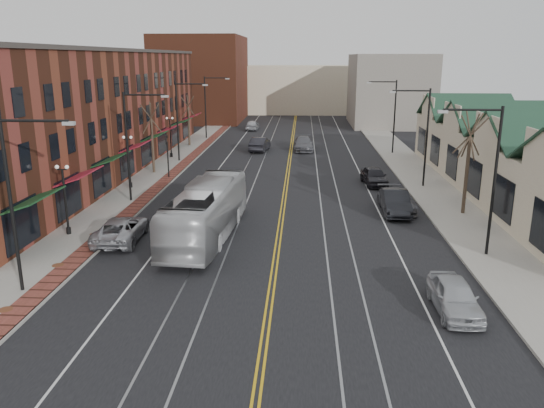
# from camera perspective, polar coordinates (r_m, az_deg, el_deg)

# --- Properties ---
(ground) EXTENTS (160.00, 160.00, 0.00)m
(ground) POSITION_cam_1_polar(r_m,az_deg,el_deg) (24.31, -0.20, -10.18)
(ground) COLOR black
(ground) RESTS_ON ground
(sidewalk_left) EXTENTS (4.00, 120.00, 0.15)m
(sidewalk_left) POSITION_cam_1_polar(r_m,az_deg,el_deg) (45.17, -13.97, 1.65)
(sidewalk_left) COLOR gray
(sidewalk_left) RESTS_ON ground
(sidewalk_right) EXTENTS (4.00, 120.00, 0.15)m
(sidewalk_right) POSITION_cam_1_polar(r_m,az_deg,el_deg) (44.45, 17.09, 1.20)
(sidewalk_right) COLOR gray
(sidewalk_right) RESTS_ON ground
(building_left) EXTENTS (10.00, 50.00, 11.00)m
(building_left) POSITION_cam_1_polar(r_m,az_deg,el_deg) (53.18, -19.45, 9.21)
(building_left) COLOR brown
(building_left) RESTS_ON ground
(building_right) EXTENTS (8.00, 36.00, 4.60)m
(building_right) POSITION_cam_1_polar(r_m,az_deg,el_deg) (45.80, 24.63, 3.73)
(building_right) COLOR beige
(building_right) RESTS_ON ground
(backdrop_left) EXTENTS (14.00, 18.00, 14.00)m
(backdrop_left) POSITION_cam_1_polar(r_m,az_deg,el_deg) (93.56, -7.56, 13.21)
(backdrop_left) COLOR brown
(backdrop_left) RESTS_ON ground
(backdrop_mid) EXTENTS (22.00, 14.00, 9.00)m
(backdrop_mid) POSITION_cam_1_polar(r_m,az_deg,el_deg) (107.04, 2.66, 12.26)
(backdrop_mid) COLOR beige
(backdrop_mid) RESTS_ON ground
(backdrop_right) EXTENTS (12.00, 16.00, 11.00)m
(backdrop_right) POSITION_cam_1_polar(r_m,az_deg,el_deg) (88.07, 12.51, 11.88)
(backdrop_right) COLOR slate
(backdrop_right) RESTS_ON ground
(streetlight_l_0) EXTENTS (3.33, 0.25, 8.00)m
(streetlight_l_0) POSITION_cam_1_polar(r_m,az_deg,el_deg) (25.74, -25.59, 1.60)
(streetlight_l_0) COLOR black
(streetlight_l_0) RESTS_ON sidewalk_left
(streetlight_l_1) EXTENTS (3.33, 0.25, 8.00)m
(streetlight_l_1) POSITION_cam_1_polar(r_m,az_deg,el_deg) (40.22, -14.78, 7.13)
(streetlight_l_1) COLOR black
(streetlight_l_1) RESTS_ON sidewalk_left
(streetlight_l_2) EXTENTS (3.33, 0.25, 8.00)m
(streetlight_l_2) POSITION_cam_1_polar(r_m,az_deg,el_deg) (55.55, -9.72, 9.60)
(streetlight_l_2) COLOR black
(streetlight_l_2) RESTS_ON sidewalk_left
(streetlight_l_3) EXTENTS (3.33, 0.25, 8.00)m
(streetlight_l_3) POSITION_cam_1_polar(r_m,az_deg,el_deg) (71.17, -6.84, 10.96)
(streetlight_l_3) COLOR black
(streetlight_l_3) RESTS_ON sidewalk_left
(streetlight_r_0) EXTENTS (3.33, 0.25, 8.00)m
(streetlight_r_0) POSITION_cam_1_polar(r_m,az_deg,el_deg) (30.01, 22.15, 3.78)
(streetlight_r_0) COLOR black
(streetlight_r_0) RESTS_ON sidewalk_right
(streetlight_r_1) EXTENTS (3.33, 0.25, 8.00)m
(streetlight_r_1) POSITION_cam_1_polar(r_m,az_deg,el_deg) (45.26, 15.82, 7.94)
(streetlight_r_1) COLOR black
(streetlight_r_1) RESTS_ON sidewalk_right
(streetlight_r_2) EXTENTS (3.33, 0.25, 8.00)m
(streetlight_r_2) POSITION_cam_1_polar(r_m,az_deg,el_deg) (60.89, 12.67, 9.95)
(streetlight_r_2) COLOR black
(streetlight_r_2) RESTS_ON sidewalk_right
(lamppost_l_1) EXTENTS (0.84, 0.28, 4.27)m
(lamppost_l_1) POSITION_cam_1_polar(r_m,az_deg,el_deg) (34.09, -21.33, 0.27)
(lamppost_l_1) COLOR black
(lamppost_l_1) RESTS_ON sidewalk_left
(lamppost_l_2) EXTENTS (0.84, 0.28, 4.27)m
(lamppost_l_2) POSITION_cam_1_polar(r_m,az_deg,el_deg) (44.97, -15.12, 4.29)
(lamppost_l_2) COLOR black
(lamppost_l_2) RESTS_ON sidewalk_left
(lamppost_l_3) EXTENTS (0.84, 0.28, 4.27)m
(lamppost_l_3) POSITION_cam_1_polar(r_m,az_deg,el_deg) (58.23, -10.86, 7.01)
(lamppost_l_3) COLOR black
(lamppost_l_3) RESTS_ON sidewalk_left
(tree_left_near) EXTENTS (1.78, 1.37, 6.48)m
(tree_left_near) POSITION_cam_1_polar(r_m,az_deg,el_deg) (50.32, -12.79, 7.11)
(tree_left_near) COLOR #382B21
(tree_left_near) RESTS_ON sidewalk_left
(tree_left_far) EXTENTS (1.66, 1.28, 6.02)m
(tree_left_far) POSITION_cam_1_polar(r_m,az_deg,el_deg) (65.75, -8.97, 8.98)
(tree_left_far) COLOR #382B21
(tree_left_far) RESTS_ON sidewalk_left
(tree_right_mid) EXTENTS (1.90, 1.46, 6.93)m
(tree_right_mid) POSITION_cam_1_polar(r_m,az_deg,el_deg) (38.17, 20.31, 4.30)
(tree_right_mid) COLOR #382B21
(tree_right_mid) RESTS_ON sidewalk_right
(manhole_near) EXTENTS (0.60, 0.60, 0.02)m
(manhole_near) POSITION_cam_1_polar(r_m,az_deg,el_deg) (25.69, -26.74, -10.09)
(manhole_near) COLOR #592D19
(manhole_near) RESTS_ON sidewalk_left
(manhole_mid) EXTENTS (0.60, 0.60, 0.02)m
(manhole_mid) POSITION_cam_1_polar(r_m,az_deg,el_deg) (29.73, -22.04, -6.12)
(manhole_mid) COLOR #592D19
(manhole_mid) RESTS_ON sidewalk_left
(manhole_far) EXTENTS (0.60, 0.60, 0.02)m
(manhole_far) POSITION_cam_1_polar(r_m,az_deg,el_deg) (34.02, -18.54, -3.09)
(manhole_far) COLOR #592D19
(manhole_far) RESTS_ON sidewalk_left
(traffic_signal) EXTENTS (0.18, 0.15, 3.80)m
(traffic_signal) POSITION_cam_1_polar(r_m,az_deg,el_deg) (48.10, -11.16, 5.41)
(traffic_signal) COLOR black
(traffic_signal) RESTS_ON sidewalk_left
(transit_bus) EXTENTS (3.60, 11.90, 3.27)m
(transit_bus) POSITION_cam_1_polar(r_m,az_deg,el_deg) (31.87, -7.08, -0.83)
(transit_bus) COLOR silver
(transit_bus) RESTS_ON ground
(parked_suv) EXTENTS (2.61, 5.30, 1.45)m
(parked_suv) POSITION_cam_1_polar(r_m,az_deg,el_deg) (32.61, -15.93, -2.62)
(parked_suv) COLOR #A6A7AD
(parked_suv) RESTS_ON ground
(parked_car_a) EXTENTS (1.74, 4.24, 1.44)m
(parked_car_a) POSITION_cam_1_polar(r_m,az_deg,el_deg) (24.17, 19.04, -9.36)
(parked_car_a) COLOR #B6B8BE
(parked_car_a) RESTS_ON ground
(parked_car_b) EXTENTS (1.83, 4.97, 1.63)m
(parked_car_b) POSITION_cam_1_polar(r_m,az_deg,el_deg) (37.81, 13.11, 0.19)
(parked_car_b) COLOR black
(parked_car_b) RESTS_ON ground
(parked_car_c) EXTENTS (2.44, 5.10, 1.43)m
(parked_car_c) POSITION_cam_1_polar(r_m,az_deg,el_deg) (38.71, 13.23, 0.39)
(parked_car_c) COLOR #5B5B62
(parked_car_c) RESTS_ON ground
(parked_car_d) EXTENTS (2.21, 4.61, 1.52)m
(parked_car_d) POSITION_cam_1_polar(r_m,az_deg,el_deg) (46.04, 10.94, 2.97)
(parked_car_d) COLOR black
(parked_car_d) RESTS_ON ground
(distant_car_left) EXTENTS (2.26, 5.08, 1.62)m
(distant_car_left) POSITION_cam_1_polar(r_m,az_deg,el_deg) (61.91, -1.31, 6.47)
(distant_car_left) COLOR black
(distant_car_left) RESTS_ON ground
(distant_car_right) EXTENTS (2.36, 5.53, 1.59)m
(distant_car_right) POSITION_cam_1_polar(r_m,az_deg,el_deg) (62.35, 3.40, 6.49)
(distant_car_right) COLOR #5B5C62
(distant_car_right) RESTS_ON ground
(distant_car_far) EXTENTS (1.92, 4.45, 1.49)m
(distant_car_far) POSITION_cam_1_polar(r_m,az_deg,el_deg) (80.19, -2.13, 8.49)
(distant_car_far) COLOR #B8B9C0
(distant_car_far) RESTS_ON ground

